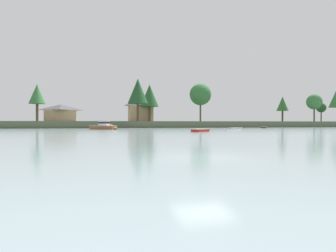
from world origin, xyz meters
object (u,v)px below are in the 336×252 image
cruiser_wood (106,127)px  dinghy_black (264,128)px  dinghy_red (200,131)px  dinghy_white (235,128)px

cruiser_wood → dinghy_black: 46.58m
dinghy_red → dinghy_white: dinghy_white is taller
cruiser_wood → dinghy_black: bearing=10.2°
cruiser_wood → dinghy_red: cruiser_wood is taller
cruiser_wood → dinghy_white: (30.13, -4.03, -0.31)m
cruiser_wood → dinghy_red: size_ratio=1.69×
dinghy_white → dinghy_black: 19.96m
dinghy_red → dinghy_black: dinghy_red is taller
dinghy_black → dinghy_white: bearing=-141.9°
cruiser_wood → dinghy_white: cruiser_wood is taller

